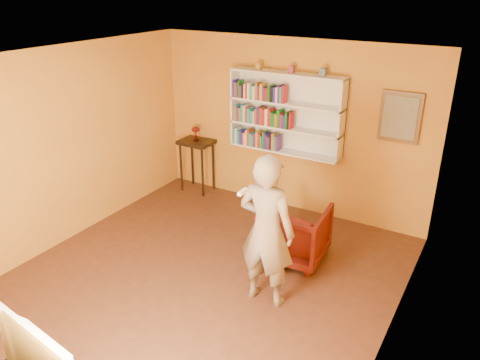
# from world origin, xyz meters

# --- Properties ---
(room_shell) EXTENTS (5.30, 5.80, 2.88)m
(room_shell) POSITION_xyz_m (0.00, 0.00, 1.02)
(room_shell) COLOR #472616
(room_shell) RESTS_ON ground
(bookshelf) EXTENTS (1.80, 0.29, 1.23)m
(bookshelf) POSITION_xyz_m (0.00, 2.41, 1.59)
(bookshelf) COLOR white
(bookshelf) RESTS_ON room_shell
(books_row_lower) EXTENTS (0.81, 0.19, 0.27)m
(books_row_lower) POSITION_xyz_m (-0.46, 2.30, 1.13)
(books_row_lower) COLOR teal
(books_row_lower) RESTS_ON bookshelf
(books_row_middle) EXTENTS (1.00, 0.19, 0.27)m
(books_row_middle) POSITION_xyz_m (-0.36, 2.30, 1.51)
(books_row_middle) COLOR #A46020
(books_row_middle) RESTS_ON bookshelf
(books_row_upper) EXTENTS (0.87, 0.19, 0.27)m
(books_row_upper) POSITION_xyz_m (-0.42, 2.30, 1.89)
(books_row_upper) COLOR #29219A
(books_row_upper) RESTS_ON bookshelf
(ornament_left) EXTENTS (0.07, 0.07, 0.10)m
(ornament_left) POSITION_xyz_m (-0.47, 2.35, 2.26)
(ornament_left) COLOR #A68A2F
(ornament_left) RESTS_ON bookshelf
(ornament_centre) EXTENTS (0.08, 0.08, 0.10)m
(ornament_centre) POSITION_xyz_m (0.06, 2.35, 2.27)
(ornament_centre) COLOR #A13550
(ornament_centre) RESTS_ON bookshelf
(ornament_right) EXTENTS (0.08, 0.08, 0.11)m
(ornament_right) POSITION_xyz_m (0.55, 2.35, 2.27)
(ornament_right) COLOR slate
(ornament_right) RESTS_ON bookshelf
(framed_painting) EXTENTS (0.55, 0.05, 0.70)m
(framed_painting) POSITION_xyz_m (1.65, 2.46, 1.75)
(framed_painting) COLOR brown
(framed_painting) RESTS_ON room_shell
(console_table) EXTENTS (0.57, 0.43, 0.93)m
(console_table) POSITION_xyz_m (-1.61, 2.25, 0.77)
(console_table) COLOR black
(console_table) RESTS_ON ground
(ruby_lustre) EXTENTS (0.15, 0.15, 0.24)m
(ruby_lustre) POSITION_xyz_m (-1.61, 2.25, 1.10)
(ruby_lustre) COLOR maroon
(ruby_lustre) RESTS_ON console_table
(armchair) EXTENTS (0.87, 0.89, 0.76)m
(armchair) POSITION_xyz_m (0.78, 1.10, 0.38)
(armchair) COLOR #480805
(armchair) RESTS_ON ground
(person) EXTENTS (0.67, 0.45, 1.81)m
(person) POSITION_xyz_m (0.86, 0.11, 0.91)
(person) COLOR #7B6B5A
(person) RESTS_ON ground
(game_remote) EXTENTS (0.04, 0.15, 0.04)m
(game_remote) POSITION_xyz_m (0.75, -0.23, 1.50)
(game_remote) COLOR white
(game_remote) RESTS_ON person
(television) EXTENTS (1.09, 0.29, 0.62)m
(television) POSITION_xyz_m (0.21, -2.25, 0.76)
(television) COLOR black
(television) RESTS_ON tv_cabinet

